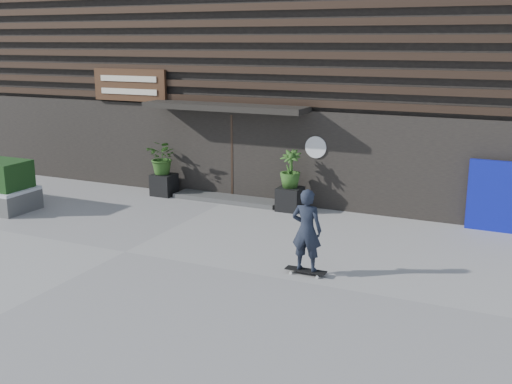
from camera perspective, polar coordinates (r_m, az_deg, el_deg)
The scene contains 9 objects.
ground at distance 13.02m, azimuth -12.03°, elevation -5.44°, with size 80.00×80.00×0.00m, color #A09D98.
entrance_step at distance 16.73m, azimuth -2.65°, elevation -0.59°, with size 3.00×0.80×0.12m, color #454543.
planter_pot_left at distance 17.45m, azimuth -8.51°, elevation 0.68°, with size 0.60×0.60×0.60m, color black.
bamboo_left at distance 17.29m, azimuth -8.60°, elevation 3.20°, with size 0.86×0.75×0.96m, color #2D591E.
planter_pot_right at distance 15.73m, azimuth 3.16°, elevation -0.64°, with size 0.60×0.60×0.60m, color black.
bamboo_right at distance 15.56m, azimuth 3.20°, elevation 2.14°, with size 0.54×0.54×0.96m, color #2D591E.
blue_tarp at distance 14.88m, azimuth 22.29°, elevation -0.48°, with size 1.74×0.12×1.63m, color #0B1297.
building at distance 21.10m, azimuth 4.11°, elevation 13.18°, with size 18.00×11.00×8.00m.
skateboarder at distance 11.31m, azimuth 4.71°, elevation -3.57°, with size 0.78×0.39×1.64m.
Camera 1 is at (7.49, -9.77, 4.24)m, focal length 43.20 mm.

